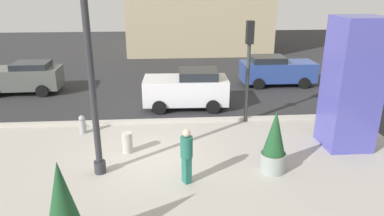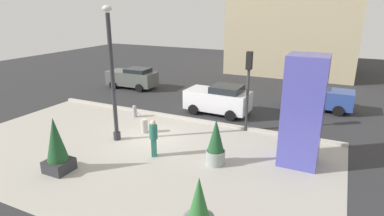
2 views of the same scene
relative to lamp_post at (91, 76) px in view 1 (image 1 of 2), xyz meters
The scene contains 14 objects.
ground_plane 6.07m from the lamp_post, 73.08° to the left, with size 60.00×60.00×0.00m, color #2D2D30.
plaza_pavement 3.64m from the lamp_post, 34.45° to the right, with size 18.00×10.00×0.02m, color #ADA89E.
curb_strip 5.32m from the lamp_post, 69.71° to the left, with size 18.00×0.24×0.16m, color #B7B2A8.
lamp_post is the anchor object (origin of this frame).
art_pillar_blue 8.69m from the lamp_post, ahead, with size 1.56×1.56×4.63m, color #4C4CAD.
potted_plant_mid_plaza 4.14m from the lamp_post, 91.07° to the right, with size 0.97×0.97×2.31m.
potted_plant_curbside 5.85m from the lamp_post, ahead, with size 0.81×0.81×2.03m.
fire_hydrant 4.42m from the lamp_post, 110.65° to the left, with size 0.36×0.26×0.75m.
concrete_bollard 3.17m from the lamp_post, 62.13° to the left, with size 0.36×0.36×0.75m, color #B2ADA3.
traffic_light_corner 6.77m from the lamp_post, 35.93° to the left, with size 0.28×0.42×4.25m.
car_curb_west 13.04m from the lamp_post, 48.49° to the left, with size 4.21×1.94×1.70m.
car_curb_east 10.90m from the lamp_post, 121.57° to the left, with size 4.10×2.05×1.67m.
car_passing_lane 7.16m from the lamp_post, 62.94° to the left, with size 3.99×2.18×1.83m.
pedestrian_on_sidewalk 3.54m from the lamp_post, 15.95° to the right, with size 0.48×0.48×1.71m.
Camera 1 is at (0.64, -10.95, 5.62)m, focal length 33.06 mm.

